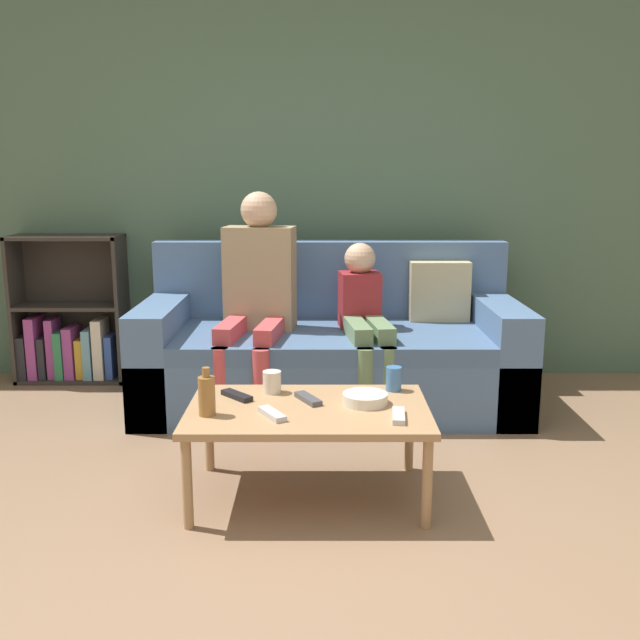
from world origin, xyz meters
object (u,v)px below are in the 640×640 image
at_px(couch, 330,353).
at_px(tv_remote_1, 307,399).
at_px(bookshelf, 69,327).
at_px(tv_remote_0, 397,416).
at_px(tv_remote_2, 271,414).
at_px(cup_far, 271,382).
at_px(bottle, 206,395).
at_px(snack_bowl, 364,399).
at_px(tv_remote_3, 236,396).
at_px(coffee_table, 307,415).
at_px(person_child, 363,317).
at_px(cup_near, 392,379).
at_px(person_adult, 256,286).

bearing_deg(couch, tv_remote_1, -95.76).
bearing_deg(bookshelf, tv_remote_0, -44.14).
bearing_deg(tv_remote_2, cup_far, 64.00).
bearing_deg(bottle, snack_bowl, 12.43).
bearing_deg(tv_remote_3, coffee_table, -63.84).
bearing_deg(snack_bowl, bottle, -167.57).
distance_m(coffee_table, tv_remote_0, 0.39).
relative_size(couch, coffee_table, 2.18).
bearing_deg(couch, tv_remote_0, -80.22).
height_order(couch, cup_far, couch).
xyz_separation_m(tv_remote_2, bottle, (-0.26, 0.02, 0.07)).
xyz_separation_m(person_child, tv_remote_1, (-0.30, -1.02, -0.14)).
xyz_separation_m(coffee_table, cup_near, (0.38, 0.23, 0.09)).
bearing_deg(snack_bowl, bookshelf, 136.90).
distance_m(couch, person_child, 0.35).
bearing_deg(bottle, tv_remote_2, -3.80).
xyz_separation_m(person_adult, snack_bowl, (0.54, -1.13, -0.30)).
xyz_separation_m(couch, tv_remote_2, (-0.26, -1.37, 0.11)).
bearing_deg(person_adult, person_child, 0.82).
bearing_deg(bottle, person_adult, 85.74).
relative_size(coffee_table, snack_bowl, 5.27).
distance_m(person_child, tv_remote_0, 1.25).
bearing_deg(tv_remote_2, tv_remote_3, 95.56).
distance_m(person_child, tv_remote_1, 1.07).
xyz_separation_m(tv_remote_1, snack_bowl, (0.24, -0.03, 0.01)).
xyz_separation_m(tv_remote_0, tv_remote_1, (-0.36, 0.21, 0.00)).
bearing_deg(cup_near, bottle, -157.18).
distance_m(tv_remote_0, tv_remote_1, 0.42).
relative_size(tv_remote_2, snack_bowl, 0.91).
relative_size(cup_near, tv_remote_1, 0.63).
bearing_deg(coffee_table, person_adult, 104.72).
distance_m(tv_remote_0, tv_remote_2, 0.50).
bearing_deg(snack_bowl, tv_remote_0, -56.19).
relative_size(cup_near, snack_bowl, 0.57).
height_order(bookshelf, snack_bowl, bookshelf).
distance_m(person_adult, tv_remote_1, 1.17).
bearing_deg(tv_remote_2, snack_bowl, -7.14).
bearing_deg(cup_far, cup_near, 3.28).
bearing_deg(couch, cup_far, -104.80).
distance_m(person_child, bottle, 1.39).
bearing_deg(tv_remote_3, snack_bowl, -50.86).
bearing_deg(bottle, couch, 69.05).
bearing_deg(tv_remote_1, person_adult, 77.35).
xyz_separation_m(couch, bookshelf, (-1.71, 0.50, 0.05)).
height_order(coffee_table, person_adult, person_adult).
bearing_deg(person_adult, tv_remote_2, -75.21).
relative_size(cup_near, cup_far, 1.12).
bearing_deg(cup_far, tv_remote_3, -152.17).
bearing_deg(tv_remote_1, bottle, 175.33).
distance_m(bookshelf, tv_remote_2, 2.36).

